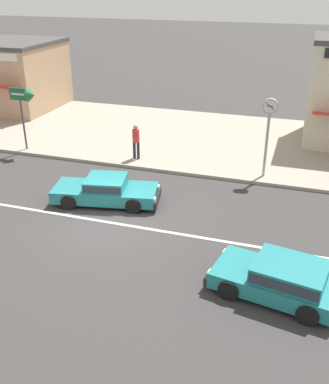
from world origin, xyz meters
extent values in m
plane|color=#383535|center=(0.00, 0.00, 0.00)|extent=(160.00, 160.00, 0.00)
cube|color=silver|center=(0.00, 0.00, 0.00)|extent=(50.40, 0.14, 0.01)
cube|color=#9E9384|center=(0.00, 10.00, 0.07)|extent=(68.00, 10.00, 0.15)
cube|color=teal|center=(6.26, -2.32, 0.41)|extent=(3.73, 2.29, 0.48)
cube|color=teal|center=(6.61, -2.38, 0.88)|extent=(2.16, 1.85, 0.46)
cube|color=#28333D|center=(6.61, -2.38, 0.88)|extent=(2.09, 1.87, 0.29)
cube|color=black|center=(4.50, -2.00, 0.31)|extent=(0.41, 1.67, 0.28)
cube|color=white|center=(4.42, -2.60, 0.51)|extent=(0.12, 0.25, 0.14)
cube|color=white|center=(4.63, -1.42, 0.51)|extent=(0.12, 0.25, 0.14)
cylinder|color=black|center=(5.05, -2.93, 0.30)|extent=(0.63, 0.32, 0.60)
cylinder|color=black|center=(5.34, -1.33, 0.30)|extent=(0.63, 0.32, 0.60)
cylinder|color=black|center=(7.18, -3.31, 0.30)|extent=(0.63, 0.32, 0.60)
cylinder|color=black|center=(7.47, -1.71, 0.30)|extent=(0.63, 0.32, 0.60)
cube|color=teal|center=(-0.73, 1.49, 0.41)|extent=(4.31, 2.36, 0.48)
cube|color=teal|center=(-0.68, 1.50, 0.85)|extent=(1.78, 1.72, 0.42)
cube|color=#28333D|center=(-0.68, 1.50, 0.85)|extent=(1.72, 1.74, 0.27)
cube|color=black|center=(1.32, 1.89, 0.31)|extent=(0.42, 1.58, 0.28)
cube|color=white|center=(1.18, 2.44, 0.51)|extent=(0.12, 0.25, 0.14)
cube|color=white|center=(1.40, 1.33, 0.51)|extent=(0.12, 0.25, 0.14)
cylinder|color=black|center=(0.36, 2.49, 0.30)|extent=(0.63, 0.33, 0.60)
cylinder|color=black|center=(0.66, 0.98, 0.30)|extent=(0.63, 0.33, 0.60)
cylinder|color=black|center=(-2.12, 2.00, 0.30)|extent=(0.63, 0.33, 0.60)
cylinder|color=black|center=(-1.83, 0.50, 0.30)|extent=(0.63, 0.33, 0.60)
cylinder|color=#9E9EA3|center=(5.00, 5.73, 1.58)|extent=(0.12, 0.12, 2.86)
cylinder|color=#9E9EA3|center=(5.00, 5.73, 3.32)|extent=(0.62, 0.18, 0.62)
cylinder|color=white|center=(5.00, 5.63, 3.32)|extent=(0.54, 0.02, 0.54)
cylinder|color=white|center=(5.00, 5.82, 3.32)|extent=(0.54, 0.02, 0.54)
cube|color=black|center=(5.00, 5.62, 3.32)|extent=(0.28, 0.01, 0.05)
cube|color=black|center=(5.00, 5.62, 3.32)|extent=(0.36, 0.01, 0.30)
cylinder|color=#4C4C51|center=(-7.00, 5.50, 1.42)|extent=(0.10, 0.10, 2.54)
cube|color=#236638|center=(-7.00, 5.46, 2.99)|extent=(1.05, 0.06, 0.60)
cone|color=#236638|center=(-6.30, 5.46, 2.99)|extent=(0.36, 0.66, 0.66)
cube|color=white|center=(-7.00, 5.42, 2.99)|extent=(0.84, 0.01, 0.10)
cylinder|color=#232838|center=(-1.23, 5.95, 0.57)|extent=(0.14, 0.14, 0.84)
cylinder|color=#232838|center=(-1.03, 5.95, 0.57)|extent=(0.14, 0.14, 0.84)
cylinder|color=#D63D33|center=(-1.13, 5.95, 1.31)|extent=(0.34, 0.34, 0.63)
sphere|color=tan|center=(-1.13, 5.95, 1.74)|extent=(0.23, 0.23, 0.23)
cube|color=tan|center=(-12.00, 12.47, 2.18)|extent=(5.00, 5.47, 4.07)
cube|color=#474442|center=(-12.00, 12.47, 4.34)|extent=(5.10, 5.58, 0.24)
camera|label=1|loc=(6.43, -13.06, 8.19)|focal=42.00mm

